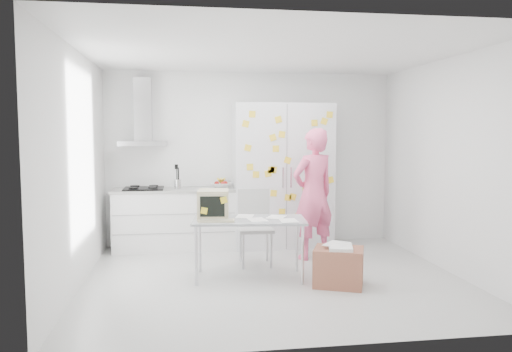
{
  "coord_description": "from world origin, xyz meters",
  "views": [
    {
      "loc": [
        -1.08,
        -5.85,
        1.76
      ],
      "look_at": [
        -0.1,
        0.77,
        1.18
      ],
      "focal_mm": 35.0,
      "sensor_mm": 36.0,
      "label": 1
    }
  ],
  "objects": [
    {
      "name": "cardboard_box",
      "position": [
        0.69,
        -0.43,
        0.23
      ],
      "size": [
        0.67,
        0.61,
        0.48
      ],
      "rotation": [
        0.0,
        0.0,
        -0.39
      ],
      "color": "#A05E45",
      "rests_on": "ground"
    },
    {
      "name": "counter_run",
      "position": [
        -1.2,
        1.7,
        0.47
      ],
      "size": [
        1.84,
        0.63,
        1.28
      ],
      "color": "white",
      "rests_on": "ground"
    },
    {
      "name": "floor",
      "position": [
        0.0,
        0.0,
        -0.01
      ],
      "size": [
        4.5,
        4.0,
        0.02
      ],
      "primitive_type": "cube",
      "color": "silver",
      "rests_on": "ground"
    },
    {
      "name": "desk",
      "position": [
        -0.56,
        0.1,
        0.81
      ],
      "size": [
        1.41,
        0.82,
        1.07
      ],
      "rotation": [
        0.0,
        0.0,
        -0.11
      ],
      "color": "#ADB2B8",
      "rests_on": "ground"
    },
    {
      "name": "chair",
      "position": [
        -0.13,
        0.68,
        0.57
      ],
      "size": [
        0.46,
        0.46,
        1.0
      ],
      "rotation": [
        0.0,
        0.0,
        -0.02
      ],
      "color": "#B0B0AD",
      "rests_on": "ground"
    },
    {
      "name": "person",
      "position": [
        0.72,
        0.84,
        0.91
      ],
      "size": [
        0.78,
        0.66,
        1.82
      ],
      "primitive_type": "imported",
      "rotation": [
        0.0,
        0.0,
        3.54
      ],
      "color": "#FF6393",
      "rests_on": "ground"
    },
    {
      "name": "walls",
      "position": [
        0.0,
        0.72,
        1.35
      ],
      "size": [
        4.52,
        4.01,
        2.7
      ],
      "color": "white",
      "rests_on": "ground"
    },
    {
      "name": "range_hood",
      "position": [
        -1.65,
        1.84,
        1.96
      ],
      "size": [
        0.7,
        0.48,
        1.01
      ],
      "color": "silver",
      "rests_on": "walls"
    },
    {
      "name": "ceiling",
      "position": [
        0.0,
        0.0,
        2.7
      ],
      "size": [
        4.5,
        4.0,
        0.02
      ],
      "primitive_type": "cube",
      "color": "white",
      "rests_on": "walls"
    },
    {
      "name": "tall_cabinet",
      "position": [
        0.45,
        1.67,
        1.1
      ],
      "size": [
        1.5,
        0.68,
        2.2
      ],
      "color": "silver",
      "rests_on": "ground"
    }
  ]
}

